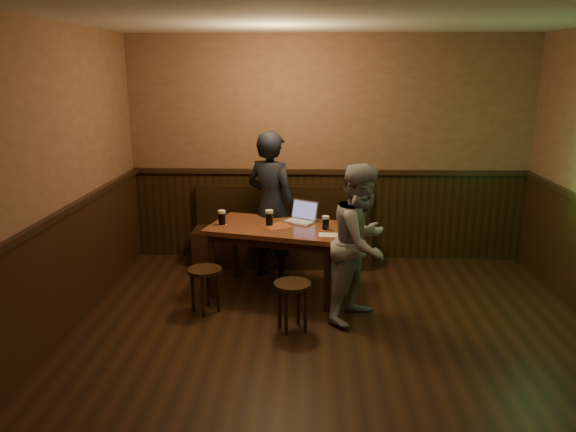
# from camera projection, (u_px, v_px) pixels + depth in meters

# --- Properties ---
(room) EXTENTS (5.04, 6.04, 2.84)m
(room) POSITION_uv_depth(u_px,v_px,m) (338.00, 226.00, 4.38)
(room) COLOR black
(room) RESTS_ON ground
(bench) EXTENTS (2.20, 0.50, 0.95)m
(bench) POSITION_uv_depth(u_px,v_px,m) (282.00, 238.00, 7.07)
(bench) COLOR black
(bench) RESTS_ON ground
(pub_table) EXTENTS (1.58, 1.14, 0.76)m
(pub_table) POSITION_uv_depth(u_px,v_px,m) (277.00, 235.00, 6.01)
(pub_table) COLOR #5A2819
(pub_table) RESTS_ON ground
(stool_left) EXTENTS (0.34, 0.34, 0.46)m
(stool_left) POSITION_uv_depth(u_px,v_px,m) (205.00, 277.00, 5.60)
(stool_left) COLOR black
(stool_left) RESTS_ON ground
(stool_right) EXTENTS (0.46, 0.46, 0.47)m
(stool_right) POSITION_uv_depth(u_px,v_px,m) (292.00, 292.00, 5.20)
(stool_right) COLOR black
(stool_right) RESTS_ON ground
(pint_left) EXTENTS (0.10, 0.10, 0.16)m
(pint_left) POSITION_uv_depth(u_px,v_px,m) (222.00, 218.00, 6.00)
(pint_left) COLOR #AE3315
(pint_left) RESTS_ON pub_table
(pint_mid) EXTENTS (0.11, 0.11, 0.17)m
(pint_mid) POSITION_uv_depth(u_px,v_px,m) (269.00, 218.00, 5.99)
(pint_mid) COLOR #AE3315
(pint_mid) RESTS_ON pub_table
(pint_right) EXTENTS (0.10, 0.10, 0.15)m
(pint_right) POSITION_uv_depth(u_px,v_px,m) (326.00, 223.00, 5.82)
(pint_right) COLOR #AE3315
(pint_right) RESTS_ON pub_table
(laptop) EXTENTS (0.41, 0.38, 0.23)m
(laptop) POSITION_uv_depth(u_px,v_px,m) (302.00, 217.00, 6.13)
(laptop) COLOR silver
(laptop) RESTS_ON pub_table
(menu) EXTENTS (0.23, 0.16, 0.00)m
(menu) POSITION_uv_depth(u_px,v_px,m) (329.00, 235.00, 5.66)
(menu) COLOR silver
(menu) RESTS_ON pub_table
(person_suit) EXTENTS (0.75, 0.67, 1.73)m
(person_suit) POSITION_uv_depth(u_px,v_px,m) (271.00, 206.00, 6.43)
(person_suit) COLOR black
(person_suit) RESTS_ON ground
(person_grey) EXTENTS (0.89, 0.94, 1.54)m
(person_grey) POSITION_uv_depth(u_px,v_px,m) (361.00, 243.00, 5.37)
(person_grey) COLOR #949499
(person_grey) RESTS_ON ground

